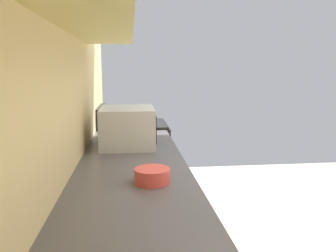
{
  "coord_description": "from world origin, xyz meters",
  "views": [
    {
      "loc": [
        -1.61,
        1.32,
        1.4
      ],
      "look_at": [
        -0.34,
        1.18,
        1.18
      ],
      "focal_mm": 35.57,
      "sensor_mm": 36.0,
      "label": 1
    }
  ],
  "objects": [
    {
      "name": "wall_back",
      "position": [
        0.0,
        1.68,
        1.38
      ],
      "size": [
        3.85,
        0.12,
        2.75
      ],
      "primitive_type": "cube",
      "color": "#EACB89",
      "rests_on": "ground_plane"
    },
    {
      "name": "oven_range",
      "position": [
        1.48,
        1.3,
        0.46
      ],
      "size": [
        0.59,
        0.65,
        1.07
      ],
      "color": "black",
      "rests_on": "ground_plane"
    },
    {
      "name": "microwave",
      "position": [
        0.63,
        1.35,
        1.02
      ],
      "size": [
        0.44,
        0.36,
        0.26
      ],
      "color": "#B7BABF",
      "rests_on": "counter_run"
    },
    {
      "name": "bowl",
      "position": [
        -0.15,
        1.23,
        0.93
      ],
      "size": [
        0.16,
        0.16,
        0.07
      ],
      "color": "#D84C47",
      "rests_on": "counter_run"
    }
  ]
}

